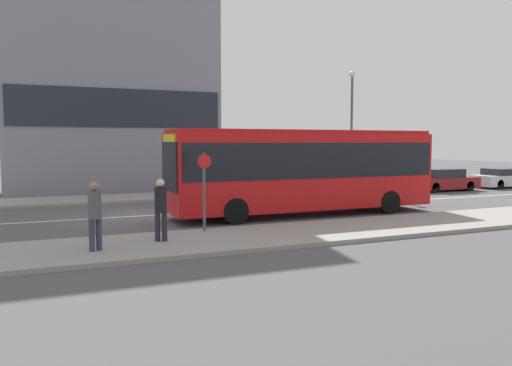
% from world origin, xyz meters
% --- Properties ---
extents(ground_plane, '(120.00, 120.00, 0.00)m').
position_xyz_m(ground_plane, '(0.00, 0.00, 0.00)').
color(ground_plane, '#4F4F51').
extents(sidewalk_near, '(44.00, 3.50, 0.13)m').
position_xyz_m(sidewalk_near, '(0.00, -6.25, 0.07)').
color(sidewalk_near, gray).
rests_on(sidewalk_near, ground_plane).
extents(sidewalk_far, '(44.00, 3.50, 0.13)m').
position_xyz_m(sidewalk_far, '(0.00, 6.25, 0.07)').
color(sidewalk_far, gray).
rests_on(sidewalk_far, ground_plane).
extents(lane_centerline, '(41.80, 0.16, 0.01)m').
position_xyz_m(lane_centerline, '(0.00, 0.00, 0.00)').
color(lane_centerline, silver).
rests_on(lane_centerline, ground_plane).
extents(apartment_block_left_tower, '(12.37, 4.14, 17.86)m').
position_xyz_m(apartment_block_left_tower, '(0.47, 11.53, 8.92)').
color(apartment_block_left_tower, gray).
rests_on(apartment_block_left_tower, ground_plane).
extents(city_bus, '(11.04, 2.52, 3.43)m').
position_xyz_m(city_bus, '(6.01, -2.29, 1.97)').
color(city_bus, red).
rests_on(city_bus, ground_plane).
extents(parked_car_0, '(3.97, 1.74, 1.31)m').
position_xyz_m(parked_car_0, '(13.64, 3.57, 0.62)').
color(parked_car_0, '#4C5156').
rests_on(parked_car_0, ground_plane).
extents(parked_car_1, '(4.36, 1.74, 1.35)m').
position_xyz_m(parked_car_1, '(18.67, 3.20, 0.64)').
color(parked_car_1, maroon).
rests_on(parked_car_1, ground_plane).
extents(parked_car_2, '(4.69, 1.78, 1.25)m').
position_xyz_m(parked_car_2, '(24.18, 3.37, 0.60)').
color(parked_car_2, silver).
rests_on(parked_car_2, ground_plane).
extents(pedestrian_near_stop, '(0.34, 0.34, 1.81)m').
position_xyz_m(pedestrian_near_stop, '(-2.52, -6.63, 1.16)').
color(pedestrian_near_stop, '#383347').
rests_on(pedestrian_near_stop, sidewalk_near).
extents(pedestrian_down_pavement, '(0.34, 0.34, 1.78)m').
position_xyz_m(pedestrian_down_pavement, '(-0.67, -6.03, 1.15)').
color(pedestrian_down_pavement, '#23232D').
rests_on(pedestrian_down_pavement, sidewalk_near).
extents(bus_stop_sign, '(0.44, 0.12, 2.50)m').
position_xyz_m(bus_stop_sign, '(0.95, -4.99, 1.60)').
color(bus_stop_sign, '#4C4C51').
rests_on(bus_stop_sign, sidewalk_near).
extents(street_lamp, '(0.36, 0.36, 7.02)m').
position_xyz_m(street_lamp, '(13.37, 5.19, 4.41)').
color(street_lamp, '#4C4C51').
rests_on(street_lamp, sidewalk_far).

